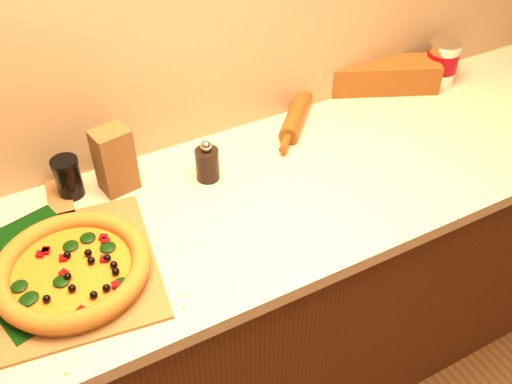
# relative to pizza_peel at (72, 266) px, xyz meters

# --- Properties ---
(cabinet) EXTENTS (2.80, 0.65, 0.86)m
(cabinet) POSITION_rel_pizza_peel_xyz_m (0.44, 0.02, -0.47)
(cabinet) COLOR #48230F
(cabinet) RESTS_ON ground
(countertop) EXTENTS (2.84, 0.68, 0.04)m
(countertop) POSITION_rel_pizza_peel_xyz_m (0.44, 0.02, -0.02)
(countertop) COLOR beige
(countertop) RESTS_ON cabinet
(pizza_peel) EXTENTS (0.45, 0.61, 0.01)m
(pizza_peel) POSITION_rel_pizza_peel_xyz_m (0.00, 0.00, 0.00)
(pizza_peel) COLOR brown
(pizza_peel) RESTS_ON countertop
(pizza) EXTENTS (0.37, 0.37, 0.05)m
(pizza) POSITION_rel_pizza_peel_xyz_m (-0.00, -0.04, 0.03)
(pizza) COLOR #A67129
(pizza) RESTS_ON pizza_peel
(cutting_board) EXTENTS (0.35, 0.42, 0.03)m
(cutting_board) POSITION_rel_pizza_peel_xyz_m (-0.08, 0.03, 0.00)
(cutting_board) COLOR black
(cutting_board) RESTS_ON countertop
(pepper_grinder) EXTENTS (0.07, 0.07, 0.13)m
(pepper_grinder) POSITION_rel_pizza_peel_xyz_m (0.44, 0.16, 0.05)
(pepper_grinder) COLOR black
(pepper_grinder) RESTS_ON countertop
(rolling_pin) EXTENTS (0.32, 0.33, 0.06)m
(rolling_pin) POSITION_rel_pizza_peel_xyz_m (0.82, 0.29, 0.03)
(rolling_pin) COLOR #613410
(rolling_pin) RESTS_ON countertop
(coffee_canister) EXTENTS (0.11, 0.11, 0.15)m
(coffee_canister) POSITION_rel_pizza_peel_xyz_m (1.39, 0.26, 0.07)
(coffee_canister) COLOR silver
(coffee_canister) RESTS_ON countertop
(bread_bag) EXTENTS (0.39, 0.27, 0.10)m
(bread_bag) POSITION_rel_pizza_peel_xyz_m (1.19, 0.32, 0.05)
(bread_bag) COLOR brown
(bread_bag) RESTS_ON countertop
(paper_bag) EXTENTS (0.11, 0.09, 0.19)m
(paper_bag) POSITION_rel_pizza_peel_xyz_m (0.20, 0.24, 0.09)
(paper_bag) COLOR brown
(paper_bag) RESTS_ON countertop
(dark_jar) EXTENTS (0.07, 0.07, 0.12)m
(dark_jar) POSITION_rel_pizza_peel_xyz_m (0.07, 0.27, 0.06)
(dark_jar) COLOR black
(dark_jar) RESTS_ON countertop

